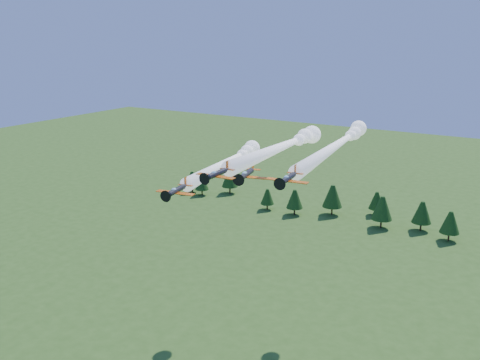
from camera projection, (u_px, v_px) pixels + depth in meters
The scene contains 5 objects.
plane_lead at pixel (285, 145), 99.73m from camera, with size 6.38×42.50×3.70m.
plane_left at pixel (231, 160), 112.52m from camera, with size 11.39×42.41×3.70m.
plane_right at pixel (339, 143), 108.89m from camera, with size 10.27×53.77×3.70m.
plane_slot at pixel (246, 174), 95.57m from camera, with size 7.79×8.55×2.72m.
treeline at pixel (383, 207), 189.06m from camera, with size 169.56×21.36×11.93m.
Camera 1 is at (44.67, -71.37, 66.15)m, focal length 40.00 mm.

